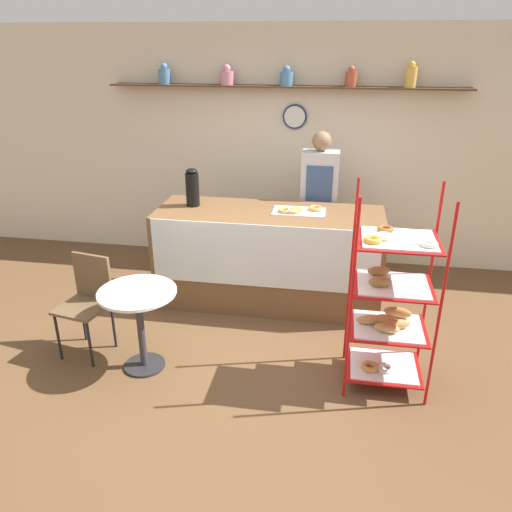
# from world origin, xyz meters

# --- Properties ---
(ground_plane) EXTENTS (14.00, 14.00, 0.00)m
(ground_plane) POSITION_xyz_m (0.00, 0.00, 0.00)
(ground_plane) COLOR brown
(back_wall) EXTENTS (10.00, 0.30, 2.70)m
(back_wall) POSITION_xyz_m (-0.00, 2.40, 1.37)
(back_wall) COLOR beige
(back_wall) RESTS_ON ground_plane
(display_counter) EXTENTS (2.23, 0.80, 0.97)m
(display_counter) POSITION_xyz_m (0.00, 1.18, 0.49)
(display_counter) COLOR brown
(display_counter) RESTS_ON ground_plane
(pastry_rack) EXTENTS (0.62, 0.53, 1.58)m
(pastry_rack) POSITION_xyz_m (1.09, -0.00, 0.68)
(pastry_rack) COLOR #B71414
(pastry_rack) RESTS_ON ground_plane
(person_worker) EXTENTS (0.39, 0.23, 1.67)m
(person_worker) POSITION_xyz_m (0.45, 1.76, 0.92)
(person_worker) COLOR #282833
(person_worker) RESTS_ON ground_plane
(cafe_table) EXTENTS (0.62, 0.62, 0.71)m
(cafe_table) POSITION_xyz_m (-0.85, -0.15, 0.53)
(cafe_table) COLOR #262628
(cafe_table) RESTS_ON ground_plane
(cafe_chair) EXTENTS (0.45, 0.45, 0.86)m
(cafe_chair) POSITION_xyz_m (-1.38, 0.04, 0.53)
(cafe_chair) COLOR black
(cafe_chair) RESTS_ON ground_plane
(coffee_carafe) EXTENTS (0.13, 0.13, 0.38)m
(coffee_carafe) POSITION_xyz_m (-0.79, 1.25, 1.16)
(coffee_carafe) COLOR black
(coffee_carafe) RESTS_ON display_counter
(donut_tray_counter) EXTENTS (0.51, 0.29, 0.05)m
(donut_tray_counter) POSITION_xyz_m (0.28, 1.21, 0.99)
(donut_tray_counter) COLOR white
(donut_tray_counter) RESTS_ON display_counter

